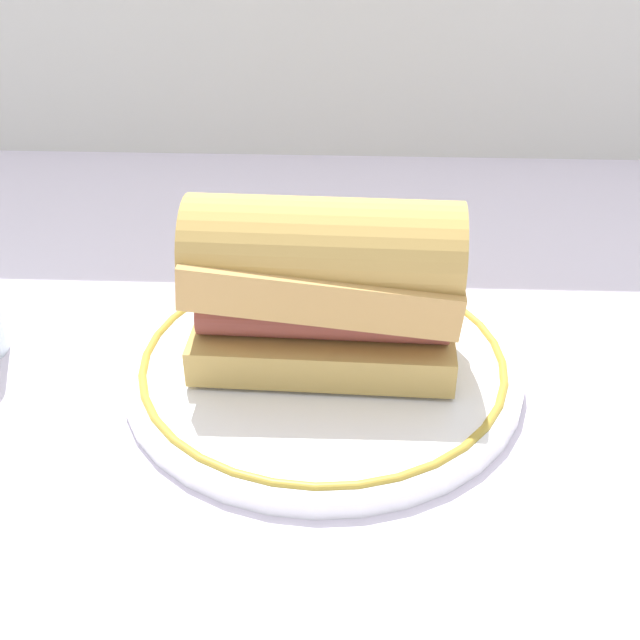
{
  "coord_description": "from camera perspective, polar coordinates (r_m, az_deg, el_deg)",
  "views": [
    {
      "loc": [
        0.02,
        -0.48,
        0.34
      ],
      "look_at": [
        -0.0,
        -0.02,
        0.04
      ],
      "focal_mm": 45.0,
      "sensor_mm": 36.0,
      "label": 1
    }
  ],
  "objects": [
    {
      "name": "plate",
      "position": [
        0.57,
        0.0,
        -3.14
      ],
      "size": [
        0.28,
        0.28,
        0.01
      ],
      "color": "white",
      "rests_on": "ground_plane"
    },
    {
      "name": "ground_plane",
      "position": [
        0.59,
        0.29,
        -2.73
      ],
      "size": [
        1.5,
        1.5,
        0.0
      ],
      "primitive_type": "plane",
      "color": "silver"
    },
    {
      "name": "sausage_sandwich",
      "position": [
        0.53,
        0.0,
        2.74
      ],
      "size": [
        0.18,
        0.09,
        0.12
      ],
      "rotation": [
        0.0,
        0.0,
        -0.03
      ],
      "color": "tan",
      "rests_on": "plate"
    }
  ]
}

